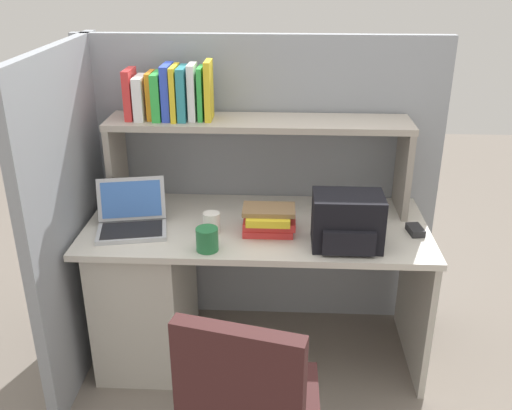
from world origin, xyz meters
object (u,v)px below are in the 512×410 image
at_px(laptop, 132,219).
at_px(snack_canister, 207,239).
at_px(paper_cup, 212,223).
at_px(computer_mouse, 415,230).
at_px(backpack, 347,222).

relative_size(laptop, snack_canister, 3.46).
bearing_deg(snack_canister, paper_cup, 90.70).
bearing_deg(snack_canister, laptop, 153.20).
distance_m(laptop, paper_cup, 0.37).
height_order(laptop, computer_mouse, laptop).
bearing_deg(laptop, computer_mouse, 0.83).
distance_m(computer_mouse, snack_canister, 0.95).
bearing_deg(computer_mouse, snack_canister, -175.74).
distance_m(computer_mouse, paper_cup, 0.93).
distance_m(backpack, paper_cup, 0.61).
xyz_separation_m(backpack, paper_cup, (-0.60, 0.10, -0.07)).
bearing_deg(paper_cup, computer_mouse, 2.13).
bearing_deg(computer_mouse, paper_cup, 173.76).
bearing_deg(backpack, paper_cup, 170.34).
height_order(computer_mouse, paper_cup, paper_cup).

